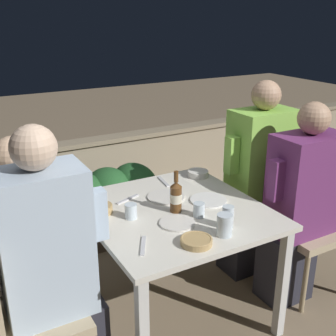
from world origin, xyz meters
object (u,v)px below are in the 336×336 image
(person_white_polo, at_px, (32,245))
(person_green_blouse, at_px, (256,180))
(chair_right_near, at_px, (321,210))
(person_blue_shirt, at_px, (54,267))
(chair_left_near, at_px, (12,303))
(beer_bottle, at_px, (176,196))
(person_purple_stripe, at_px, (300,205))
(chair_right_far, at_px, (276,191))

(person_white_polo, relative_size, person_green_blouse, 0.89)
(chair_right_near, bearing_deg, person_white_polo, 166.94)
(person_blue_shirt, height_order, person_green_blouse, person_green_blouse)
(person_blue_shirt, xyz_separation_m, person_white_polo, (-0.02, 0.39, -0.08))
(person_blue_shirt, distance_m, person_white_polo, 0.40)
(chair_left_near, bearing_deg, chair_right_near, -0.34)
(person_blue_shirt, bearing_deg, beer_bottle, 12.47)
(beer_bottle, bearing_deg, person_white_polo, 162.93)
(person_purple_stripe, relative_size, person_green_blouse, 0.95)
(person_blue_shirt, bearing_deg, chair_right_near, -0.38)
(chair_left_near, distance_m, chair_right_far, 1.91)
(person_purple_stripe, bearing_deg, chair_right_near, 0.00)
(person_white_polo, bearing_deg, beer_bottle, -17.07)
(chair_left_near, bearing_deg, person_white_polo, 65.76)
(chair_left_near, distance_m, person_blue_shirt, 0.23)
(chair_right_far, bearing_deg, person_blue_shirt, -167.63)
(person_blue_shirt, xyz_separation_m, person_purple_stripe, (1.50, -0.01, -0.04))
(person_blue_shirt, bearing_deg, chair_right_far, 12.37)
(chair_left_near, xyz_separation_m, person_green_blouse, (1.67, 0.37, 0.12))
(chair_right_far, relative_size, person_green_blouse, 0.69)
(beer_bottle, bearing_deg, person_green_blouse, 15.40)
(chair_right_near, bearing_deg, person_purple_stripe, -180.00)
(person_white_polo, relative_size, chair_right_near, 1.28)
(person_purple_stripe, height_order, chair_right_far, person_purple_stripe)
(person_white_polo, distance_m, beer_bottle, 0.81)
(chair_left_near, height_order, person_white_polo, person_white_polo)
(beer_bottle, bearing_deg, chair_left_near, -170.16)
(chair_right_near, height_order, person_purple_stripe, person_purple_stripe)
(chair_right_near, bearing_deg, person_green_blouse, 120.93)
(person_white_polo, xyz_separation_m, person_green_blouse, (1.50, -0.02, 0.08))
(chair_right_near, bearing_deg, beer_bottle, 170.08)
(person_blue_shirt, height_order, person_purple_stripe, person_blue_shirt)
(person_purple_stripe, distance_m, beer_bottle, 0.81)
(chair_left_near, relative_size, chair_right_far, 1.00)
(person_blue_shirt, distance_m, chair_right_far, 1.72)
(beer_bottle, bearing_deg, person_blue_shirt, -167.53)
(chair_right_far, bearing_deg, person_white_polo, 179.26)
(person_purple_stripe, bearing_deg, beer_bottle, 167.60)
(chair_right_near, relative_size, person_purple_stripe, 0.73)
(chair_right_near, relative_size, person_green_blouse, 0.69)
(person_white_polo, xyz_separation_m, beer_bottle, (0.75, -0.23, 0.20))
(chair_right_far, height_order, beer_bottle, beer_bottle)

